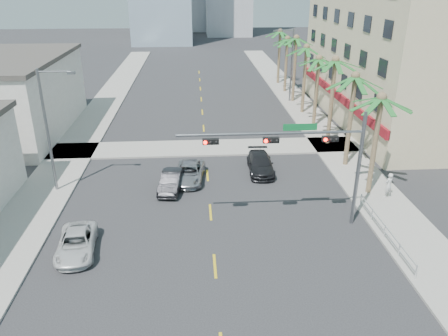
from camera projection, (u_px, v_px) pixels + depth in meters
name	position (u px, v px, depth m)	size (l,w,h in m)	color
ground	(219.00, 318.00, 20.22)	(260.00, 260.00, 0.00)	#262628
sidewalk_right	(339.00, 153.00, 39.24)	(4.00, 120.00, 0.15)	gray
sidewalk_left	(67.00, 159.00, 37.73)	(4.00, 120.00, 0.15)	gray
sidewalk_cross	(205.00, 148.00, 40.31)	(80.00, 4.00, 0.15)	gray
building_right	(410.00, 50.00, 46.05)	(15.25, 28.00, 15.00)	beige
building_left_far	(6.00, 98.00, 43.17)	(11.00, 18.00, 7.20)	beige
traffic_signal_mast	(308.00, 151.00, 25.84)	(11.12, 0.54, 7.20)	slate
palm_tree_0	(382.00, 99.00, 29.10)	(4.80, 4.80, 7.80)	brown
palm_tree_1	(355.00, 77.00, 33.72)	(4.80, 4.80, 8.16)	brown
palm_tree_2	(335.00, 61.00, 38.33)	(4.80, 4.80, 8.52)	brown
palm_tree_3	(319.00, 59.00, 43.37)	(4.80, 4.80, 7.80)	brown
palm_tree_4	(307.00, 48.00, 47.99)	(4.80, 4.80, 8.16)	brown
palm_tree_5	(296.00, 39.00, 52.60)	(4.80, 4.80, 8.52)	brown
palm_tree_6	(287.00, 39.00, 57.64)	(4.80, 4.80, 7.80)	brown
palm_tree_7	(280.00, 32.00, 62.26)	(4.80, 4.80, 8.16)	brown
streetlight_left	(49.00, 126.00, 30.32)	(2.55, 0.25, 9.00)	slate
streetlight_right	(290.00, 62.00, 53.65)	(2.55, 0.25, 9.00)	slate
guardrail	(385.00, 229.00, 26.09)	(0.08, 8.08, 1.00)	silver
car_parked_far	(76.00, 243.00, 24.82)	(2.04, 4.42, 1.23)	silver
car_lane_left	(171.00, 181.00, 32.26)	(1.43, 4.10, 1.35)	black
car_lane_center	(189.00, 173.00, 33.75)	(2.15, 4.66, 1.29)	#A4A3A8
car_lane_right	(260.00, 164.00, 35.25)	(1.95, 4.79, 1.39)	black
pedestrian	(389.00, 185.00, 30.76)	(0.67, 0.44, 1.83)	silver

